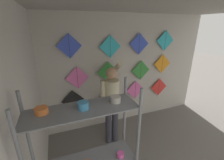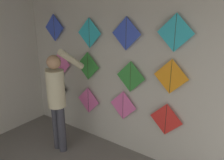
{
  "view_description": "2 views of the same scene",
  "coord_description": "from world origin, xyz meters",
  "px_view_note": "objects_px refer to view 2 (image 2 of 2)",
  "views": [
    {
      "loc": [
        -1.55,
        0.53,
        2.51
      ],
      "look_at": [
        -0.4,
        3.57,
        1.34
      ],
      "focal_mm": 24.0,
      "sensor_mm": 36.0,
      "label": 1
    },
    {
      "loc": [
        2.21,
        0.86,
        2.43
      ],
      "look_at": [
        0.3,
        3.57,
        1.38
      ],
      "focal_mm": 35.0,
      "sensor_mm": 36.0,
      "label": 2
    }
  ],
  "objects_px": {
    "kite_7": "(171,77)",
    "kite_8": "(54,28)",
    "kite_0": "(58,88)",
    "kite_2": "(123,105)",
    "kite_4": "(61,64)",
    "kite_1": "(88,100)",
    "kite_11": "(175,33)",
    "kite_9": "(89,33)",
    "kite_5": "(88,66)",
    "kite_10": "(126,34)",
    "shopkeeper": "(57,95)",
    "kite_6": "(130,77)",
    "kite_3": "(166,119)"
  },
  "relations": [
    {
      "from": "kite_5",
      "to": "kite_9",
      "type": "distance_m",
      "value": 0.61
    },
    {
      "from": "shopkeeper",
      "to": "kite_8",
      "type": "bearing_deg",
      "value": 141.61
    },
    {
      "from": "shopkeeper",
      "to": "kite_6",
      "type": "xyz_separation_m",
      "value": [
        1.06,
        0.65,
        0.36
      ]
    },
    {
      "from": "kite_7",
      "to": "shopkeeper",
      "type": "bearing_deg",
      "value": -159.57
    },
    {
      "from": "kite_11",
      "to": "kite_5",
      "type": "bearing_deg",
      "value": 180.0
    },
    {
      "from": "kite_7",
      "to": "kite_10",
      "type": "height_order",
      "value": "kite_10"
    },
    {
      "from": "kite_8",
      "to": "kite_9",
      "type": "height_order",
      "value": "kite_8"
    },
    {
      "from": "kite_4",
      "to": "kite_7",
      "type": "relative_size",
      "value": 1.0
    },
    {
      "from": "kite_5",
      "to": "kite_6",
      "type": "relative_size",
      "value": 1.0
    },
    {
      "from": "kite_2",
      "to": "kite_9",
      "type": "distance_m",
      "value": 1.39
    },
    {
      "from": "kite_2",
      "to": "kite_6",
      "type": "xyz_separation_m",
      "value": [
        0.13,
        0.0,
        0.54
      ]
    },
    {
      "from": "kite_0",
      "to": "kite_2",
      "type": "distance_m",
      "value": 1.66
    },
    {
      "from": "kite_4",
      "to": "kite_11",
      "type": "xyz_separation_m",
      "value": [
        2.33,
        0.0,
        0.75
      ]
    },
    {
      "from": "kite_9",
      "to": "kite_4",
      "type": "bearing_deg",
      "value": 180.0
    },
    {
      "from": "kite_5",
      "to": "kite_11",
      "type": "relative_size",
      "value": 1.0
    },
    {
      "from": "kite_8",
      "to": "kite_5",
      "type": "bearing_deg",
      "value": 0.0
    },
    {
      "from": "kite_5",
      "to": "kite_7",
      "type": "bearing_deg",
      "value": 0.0
    },
    {
      "from": "kite_0",
      "to": "kite_5",
      "type": "height_order",
      "value": "kite_5"
    },
    {
      "from": "kite_2",
      "to": "kite_9",
      "type": "relative_size",
      "value": 1.0
    },
    {
      "from": "kite_10",
      "to": "kite_11",
      "type": "bearing_deg",
      "value": 0.0
    },
    {
      "from": "kite_0",
      "to": "kite_9",
      "type": "relative_size",
      "value": 1.0
    },
    {
      "from": "kite_7",
      "to": "kite_1",
      "type": "bearing_deg",
      "value": 180.0
    },
    {
      "from": "kite_1",
      "to": "kite_8",
      "type": "relative_size",
      "value": 1.0
    },
    {
      "from": "kite_0",
      "to": "kite_6",
      "type": "relative_size",
      "value": 1.0
    },
    {
      "from": "kite_1",
      "to": "kite_7",
      "type": "height_order",
      "value": "kite_7"
    },
    {
      "from": "kite_7",
      "to": "kite_10",
      "type": "xyz_separation_m",
      "value": [
        -0.77,
        0.0,
        0.57
      ]
    },
    {
      "from": "kite_9",
      "to": "kite_8",
      "type": "bearing_deg",
      "value": 180.0
    },
    {
      "from": "kite_7",
      "to": "kite_9",
      "type": "bearing_deg",
      "value": 180.0
    },
    {
      "from": "kite_0",
      "to": "kite_2",
      "type": "xyz_separation_m",
      "value": [
        1.66,
        0.0,
        0.01
      ]
    },
    {
      "from": "kite_6",
      "to": "kite_7",
      "type": "bearing_deg",
      "value": 0.0
    },
    {
      "from": "kite_4",
      "to": "kite_6",
      "type": "xyz_separation_m",
      "value": [
        1.65,
        0.0,
        0.01
      ]
    },
    {
      "from": "kite_1",
      "to": "kite_4",
      "type": "height_order",
      "value": "kite_4"
    },
    {
      "from": "shopkeeper",
      "to": "kite_2",
      "type": "relative_size",
      "value": 3.56
    },
    {
      "from": "kite_4",
      "to": "kite_10",
      "type": "bearing_deg",
      "value": 0.0
    },
    {
      "from": "kite_8",
      "to": "kite_4",
      "type": "bearing_deg",
      "value": 0.0
    },
    {
      "from": "kite_4",
      "to": "kite_7",
      "type": "distance_m",
      "value": 2.32
    },
    {
      "from": "shopkeeper",
      "to": "kite_10",
      "type": "relative_size",
      "value": 3.56
    },
    {
      "from": "kite_1",
      "to": "kite_7",
      "type": "xyz_separation_m",
      "value": [
        1.6,
        0.0,
        0.76
      ]
    },
    {
      "from": "shopkeeper",
      "to": "kite_1",
      "type": "relative_size",
      "value": 3.56
    },
    {
      "from": "kite_3",
      "to": "kite_7",
      "type": "distance_m",
      "value": 0.69
    },
    {
      "from": "kite_9",
      "to": "kite_10",
      "type": "distance_m",
      "value": 0.76
    },
    {
      "from": "kite_1",
      "to": "kite_0",
      "type": "bearing_deg",
      "value": 180.0
    },
    {
      "from": "kite_2",
      "to": "kite_4",
      "type": "distance_m",
      "value": 1.61
    },
    {
      "from": "shopkeeper",
      "to": "kite_5",
      "type": "distance_m",
      "value": 0.78
    },
    {
      "from": "kite_3",
      "to": "kite_8",
      "type": "distance_m",
      "value": 2.73
    },
    {
      "from": "kite_6",
      "to": "kite_11",
      "type": "xyz_separation_m",
      "value": [
        0.68,
        0.0,
        0.74
      ]
    },
    {
      "from": "kite_10",
      "to": "kite_5",
      "type": "bearing_deg",
      "value": 180.0
    },
    {
      "from": "kite_2",
      "to": "kite_3",
      "type": "height_order",
      "value": "kite_2"
    },
    {
      "from": "kite_7",
      "to": "kite_8",
      "type": "distance_m",
      "value": 2.5
    },
    {
      "from": "kite_1",
      "to": "kite_8",
      "type": "height_order",
      "value": "kite_8"
    }
  ]
}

